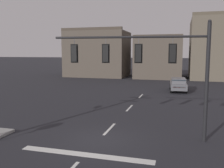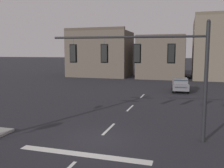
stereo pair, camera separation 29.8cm
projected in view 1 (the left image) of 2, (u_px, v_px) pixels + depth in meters
name	position (u px, v px, depth m)	size (l,w,h in m)	color
ground_plane	(99.00, 140.00, 13.33)	(400.00, 400.00, 0.00)	#232328
stop_bar_paint	(85.00, 155.00, 11.42)	(6.40, 0.50, 0.01)	silver
lane_centreline	(110.00, 129.00, 15.24)	(0.16, 26.40, 0.01)	silver
signal_mast_near_side	(150.00, 60.00, 13.09)	(8.13, 1.05, 6.28)	black
car_lot_nearside	(178.00, 84.00, 29.80)	(2.16, 4.55, 1.61)	slate
building_row	(161.00, 53.00, 46.54)	(30.68, 13.22, 10.96)	brown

